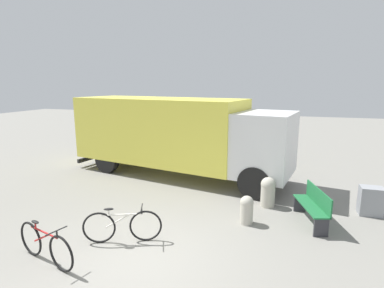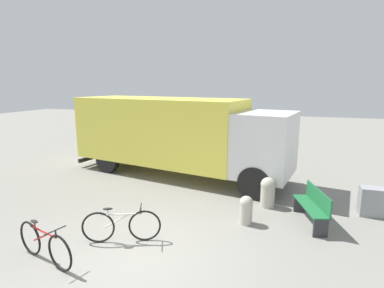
# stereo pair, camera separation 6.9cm
# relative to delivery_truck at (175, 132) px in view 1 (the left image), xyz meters

# --- Properties ---
(ground_plane) EXTENTS (60.00, 60.00, 0.00)m
(ground_plane) POSITION_rel_delivery_truck_xyz_m (1.21, -5.69, -1.68)
(ground_plane) COLOR gray
(delivery_truck) EXTENTS (8.82, 3.93, 2.97)m
(delivery_truck) POSITION_rel_delivery_truck_xyz_m (0.00, 0.00, 0.00)
(delivery_truck) COLOR #EAE04C
(delivery_truck) RESTS_ON ground
(park_bench) EXTENTS (0.81, 1.58, 0.92)m
(park_bench) POSITION_rel_delivery_truck_xyz_m (4.79, -2.91, -1.19)
(park_bench) COLOR #1E6638
(park_bench) RESTS_ON ground
(bicycle_near) EXTENTS (1.71, 0.60, 0.83)m
(bicycle_near) POSITION_rel_delivery_truck_xyz_m (-0.43, -6.33, -1.30)
(bicycle_near) COLOR black
(bicycle_near) RESTS_ON ground
(bicycle_middle) EXTENTS (1.65, 0.73, 0.83)m
(bicycle_middle) POSITION_rel_delivery_truck_xyz_m (0.62, -5.17, -1.30)
(bicycle_middle) COLOR black
(bicycle_middle) RESTS_ON ground
(bollard_near_bench) EXTENTS (0.34, 0.34, 0.74)m
(bollard_near_bench) POSITION_rel_delivery_truck_xyz_m (3.18, -3.43, -1.29)
(bollard_near_bench) COLOR #B2AD9E
(bollard_near_bench) RESTS_ON ground
(bollard_far_bench) EXTENTS (0.43, 0.43, 0.88)m
(bollard_far_bench) POSITION_rel_delivery_truck_xyz_m (3.63, -2.14, -1.21)
(bollard_far_bench) COLOR #B2AD9E
(bollard_far_bench) RESTS_ON ground
(utility_box) EXTENTS (0.57, 0.43, 0.78)m
(utility_box) POSITION_rel_delivery_truck_xyz_m (6.33, -1.92, -1.29)
(utility_box) COLOR gray
(utility_box) RESTS_ON ground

